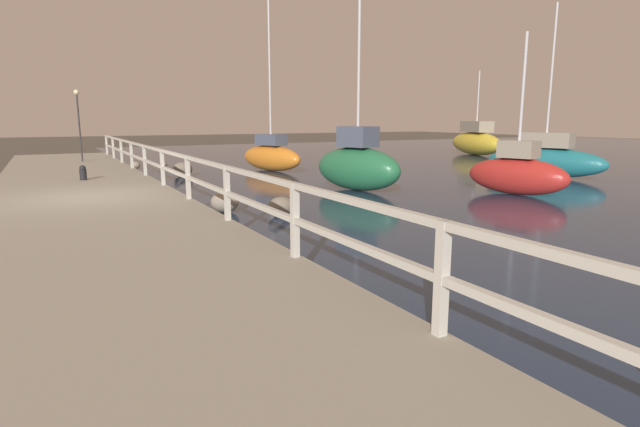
{
  "coord_description": "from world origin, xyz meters",
  "views": [
    {
      "loc": [
        -0.78,
        -13.46,
        2.23
      ],
      "look_at": [
        4.7,
        -3.46,
        0.07
      ],
      "focal_mm": 28.0,
      "sensor_mm": 36.0,
      "label": 1
    }
  ],
  "objects": [
    {
      "name": "ground_plane",
      "position": [
        0.0,
        0.0,
        0.0
      ],
      "size": [
        120.0,
        120.0,
        0.0
      ],
      "primitive_type": "plane",
      "color": "#4C473D"
    },
    {
      "name": "dock_walkway",
      "position": [
        0.0,
        0.0,
        0.16
      ],
      "size": [
        4.53,
        36.0,
        0.33
      ],
      "color": "gray",
      "rests_on": "ground"
    },
    {
      "name": "railing",
      "position": [
        2.17,
        -0.0,
        1.04
      ],
      "size": [
        0.1,
        32.5,
        1.05
      ],
      "color": "beige",
      "rests_on": "dock_walkway"
    },
    {
      "name": "boulder_near_dock",
      "position": [
        3.98,
        10.46,
        0.14
      ],
      "size": [
        0.38,
        0.34,
        0.28
      ],
      "color": "slate",
      "rests_on": "ground"
    },
    {
      "name": "boulder_far_strip",
      "position": [
        2.91,
        -1.94,
        0.26
      ],
      "size": [
        0.68,
        0.62,
        0.51
      ],
      "color": "gray",
      "rests_on": "ground"
    },
    {
      "name": "boulder_water_edge",
      "position": [
        3.9,
        6.36,
        0.29
      ],
      "size": [
        0.77,
        0.69,
        0.57
      ],
      "color": "slate",
      "rests_on": "ground"
    },
    {
      "name": "boulder_mid_strip",
      "position": [
        2.71,
        10.4,
        0.17
      ],
      "size": [
        0.46,
        0.41,
        0.34
      ],
      "color": "gray",
      "rests_on": "ground"
    },
    {
      "name": "boulder_downstream",
      "position": [
        3.91,
        -3.02,
        0.23
      ],
      "size": [
        0.62,
        0.56,
        0.46
      ],
      "color": "slate",
      "rests_on": "ground"
    },
    {
      "name": "mooring_bollard",
      "position": [
        0.2,
        3.98,
        0.56
      ],
      "size": [
        0.21,
        0.21,
        0.47
      ],
      "color": "black",
      "rests_on": "dock_walkway"
    },
    {
      "name": "dock_lamp",
      "position": [
        0.66,
        11.8,
        2.56
      ],
      "size": [
        0.23,
        0.23,
        3.21
      ],
      "color": "#2D2D33",
      "rests_on": "dock_walkway"
    },
    {
      "name": "sailboat_teal",
      "position": [
        16.25,
        -0.6,
        0.71
      ],
      "size": [
        2.41,
        4.68,
        6.46
      ],
      "rotation": [
        0.0,
        0.0,
        0.31
      ],
      "color": "#1E707A",
      "rests_on": "water_surface"
    },
    {
      "name": "sailboat_yellow",
      "position": [
        23.13,
        9.68,
        0.86
      ],
      "size": [
        3.23,
        6.06,
        5.17
      ],
      "rotation": [
        0.0,
        0.0,
        -0.32
      ],
      "color": "gold",
      "rests_on": "water_surface"
    },
    {
      "name": "sailboat_green",
      "position": [
        7.81,
        -0.24,
        0.81
      ],
      "size": [
        2.05,
        3.45,
        6.42
      ],
      "rotation": [
        0.0,
        0.0,
        0.29
      ],
      "color": "#236B42",
      "rests_on": "water_surface"
    },
    {
      "name": "sailboat_orange",
      "position": [
        7.85,
        6.73,
        0.69
      ],
      "size": [
        1.96,
        3.8,
        7.71
      ],
      "rotation": [
        0.0,
        0.0,
        0.28
      ],
      "color": "orange",
      "rests_on": "water_surface"
    },
    {
      "name": "sailboat_red",
      "position": [
        11.48,
        -3.3,
        0.65
      ],
      "size": [
        1.69,
        3.23,
        4.67
      ],
      "rotation": [
        0.0,
        0.0,
        0.25
      ],
      "color": "red",
      "rests_on": "water_surface"
    }
  ]
}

